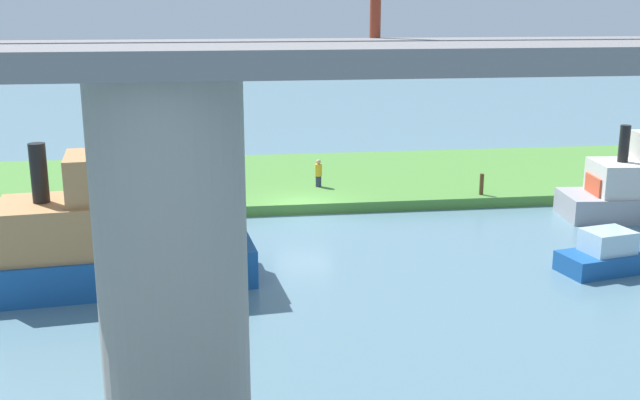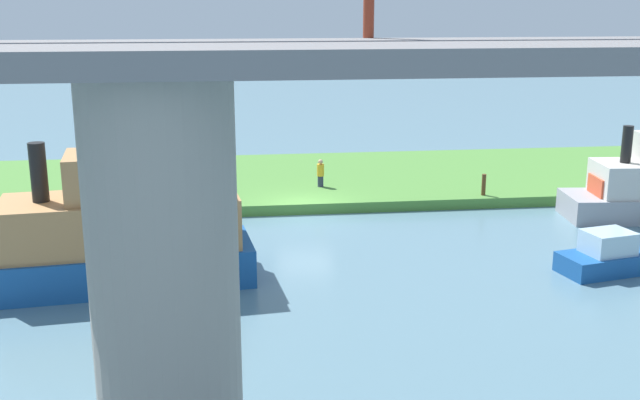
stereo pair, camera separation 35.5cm
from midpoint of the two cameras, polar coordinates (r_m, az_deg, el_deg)
ground_plane at (r=35.10m, az=-0.86°, el=-1.12°), size 160.00×160.00×0.00m
grassy_bank at (r=40.82m, az=-1.79°, el=1.49°), size 80.00×12.00×0.50m
bridge_pylon at (r=15.71m, az=-10.88°, el=-5.75°), size 2.99×2.99×8.24m
bridge_span at (r=14.79m, az=-11.74°, el=11.30°), size 62.74×4.30×3.25m
person_on_bank at (r=38.18m, az=0.31°, el=2.03°), size 0.50×0.50×1.39m
mooring_post at (r=37.40m, az=12.39°, el=1.12°), size 0.20×0.20×1.03m
motorboat_white at (r=27.06m, az=-14.61°, el=-2.28°), size 10.19×4.32×5.06m
riverboat_paddlewheel at (r=29.88m, az=21.62°, el=-3.92°), size 4.86×2.56×1.54m
marker_buoy at (r=24.14m, az=-12.67°, el=-8.34°), size 0.50×0.50×0.50m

